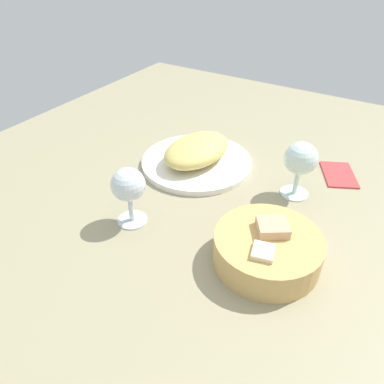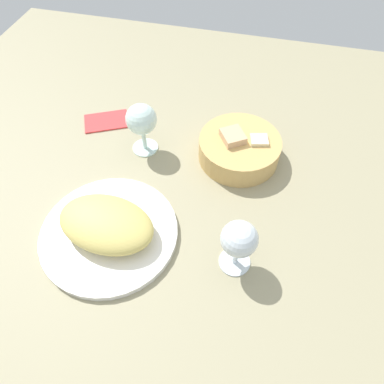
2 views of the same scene
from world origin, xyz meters
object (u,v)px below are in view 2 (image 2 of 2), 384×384
wine_glass_near (239,241)px  folded_napkin (106,121)px  bread_basket (239,148)px  wine_glass_far (142,121)px  plate (110,233)px

wine_glass_near → folded_napkin: size_ratio=1.10×
bread_basket → wine_glass_near: wine_glass_near is taller
wine_glass_far → folded_napkin: bearing=152.7°
wine_glass_far → plate: bearing=-88.2°
plate → wine_glass_near: (25.15, 0.01, 7.43)cm
folded_napkin → bread_basket: bearing=-33.0°
bread_basket → folded_napkin: 35.34cm
wine_glass_near → folded_napkin: bearing=141.0°
plate → folded_napkin: bearing=113.4°
plate → wine_glass_far: 25.89cm
wine_glass_near → folded_napkin: (-38.70, 31.29, -7.73)cm
plate → bread_basket: size_ratio=1.45×
plate → bread_basket: 34.61cm
wine_glass_far → folded_napkin: size_ratio=1.14×
bread_basket → wine_glass_near: bearing=-82.2°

